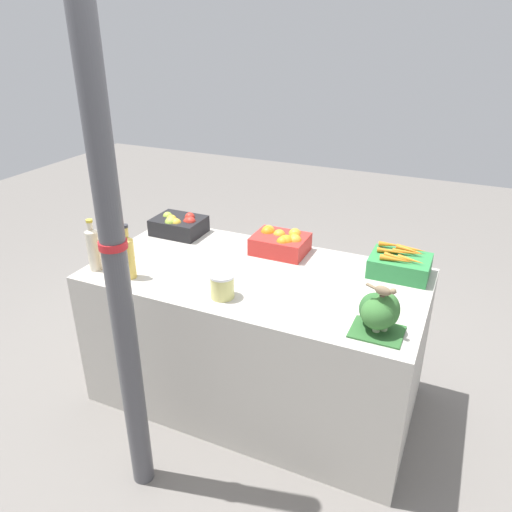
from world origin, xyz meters
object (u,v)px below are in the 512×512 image
Objects in this scene: support_pole at (116,270)px; apple_crate at (179,225)px; juice_bottle_golden at (128,256)px; orange_crate at (281,242)px; juice_bottle_amber at (110,251)px; carrot_crate at (400,264)px; broccoli_pile at (379,312)px; pickle_jar at (222,286)px; juice_bottle_cloudy at (93,248)px; sparrow_bird at (384,291)px.

support_pole is 1.16m from apple_crate.
support_pole is 0.59m from juice_bottle_golden.
orange_crate is 0.98× the size of juice_bottle_amber.
support_pole is 7.70× the size of juice_bottle_golden.
carrot_crate is 0.98× the size of juice_bottle_amber.
support_pole is 0.66m from juice_bottle_amber.
broccoli_pile is 0.74m from pickle_jar.
juice_bottle_amber reaches higher than juice_bottle_golden.
apple_crate is 1.07× the size of juice_bottle_cloudy.
support_pole is at bearing -104.15° from orange_crate.
juice_bottle_amber is 2.54× the size of pickle_jar.
sparrow_bird is (0.01, -0.03, 0.12)m from broccoli_pile.
juice_bottle_cloudy reaches higher than sparrow_bird.
support_pole is 7.45× the size of orange_crate.
apple_crate is 0.60m from juice_bottle_amber.
sparrow_bird is at bearing -88.02° from carrot_crate.
orange_crate is 0.59m from pickle_jar.
juice_bottle_golden is (0.08, -0.60, 0.06)m from apple_crate.
apple_crate is at bearing 169.42° from sparrow_bird.
apple_crate is at bearing -179.67° from carrot_crate.
sparrow_bird reaches higher than orange_crate.
broccoli_pile is at bearing -22.59° from apple_crate.
orange_crate is at bearing 0.81° from apple_crate.
carrot_crate reaches higher than orange_crate.
support_pole reaches higher than carrot_crate.
broccoli_pile is at bearing -89.30° from carrot_crate.
pickle_jar is (-0.06, -0.59, -0.00)m from orange_crate.
support_pole reaches higher than pickle_jar.
juice_bottle_golden is at bearing -178.24° from broccoli_pile.
juice_bottle_cloudy is 2.34× the size of pickle_jar.
pickle_jar is (0.64, 0.02, -0.07)m from juice_bottle_amber.
juice_bottle_amber is 1.39m from sparrow_bird.
support_pole is at bearing -113.41° from pickle_jar.
apple_crate is at bearing 157.41° from broccoli_pile.
pickle_jar is at bearing 66.59° from support_pole.
carrot_crate is (1.34, 0.01, -0.00)m from apple_crate.
juice_bottle_cloudy is (-0.14, -0.60, 0.06)m from apple_crate.
orange_crate is 1.37× the size of broccoli_pile.
juice_bottle_amber is (0.11, 0.00, 0.01)m from juice_bottle_cloudy.
broccoli_pile is at bearing 1.68° from pickle_jar.
juice_bottle_cloudy is (-1.49, -0.04, 0.03)m from broccoli_pile.
juice_bottle_cloudy is 0.97× the size of juice_bottle_golden.
pickle_jar is at bearing -178.32° from broccoli_pile.
juice_bottle_golden is 2.16× the size of sparrow_bird.
support_pole reaches higher than orange_crate.
juice_bottle_cloudy is 0.75m from pickle_jar.
juice_bottle_golden is (0.22, 0.00, 0.00)m from juice_bottle_cloudy.
orange_crate is 0.88m from broccoli_pile.
carrot_crate is 1.37× the size of broccoli_pile.
sparrow_bird is at bearing 0.30° from juice_bottle_cloudy.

